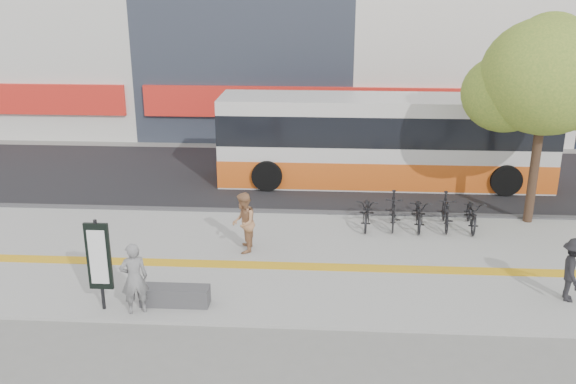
# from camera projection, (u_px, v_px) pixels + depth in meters

# --- Properties ---
(ground) EXTENTS (120.00, 120.00, 0.00)m
(ground) POSITION_uv_depth(u_px,v_px,m) (290.00, 287.00, 15.61)
(ground) COLOR slate
(ground) RESTS_ON ground
(sidewalk) EXTENTS (40.00, 7.00, 0.08)m
(sidewalk) POSITION_uv_depth(u_px,v_px,m) (293.00, 259.00, 17.01)
(sidewalk) COLOR gray
(sidewalk) RESTS_ON ground
(tactile_strip) EXTENTS (40.00, 0.45, 0.01)m
(tactile_strip) POSITION_uv_depth(u_px,v_px,m) (292.00, 266.00, 16.52)
(tactile_strip) COLOR gold
(tactile_strip) RESTS_ON sidewalk
(street) EXTENTS (40.00, 8.00, 0.06)m
(street) POSITION_uv_depth(u_px,v_px,m) (304.00, 177.00, 24.09)
(street) COLOR black
(street) RESTS_ON ground
(curb) EXTENTS (40.00, 0.25, 0.14)m
(curb) POSITION_uv_depth(u_px,v_px,m) (299.00, 213.00, 20.30)
(curb) COLOR #39383B
(curb) RESTS_ON ground
(bench) EXTENTS (1.60, 0.45, 0.45)m
(bench) POSITION_uv_depth(u_px,v_px,m) (175.00, 296.00, 14.53)
(bench) COLOR #39383B
(bench) RESTS_ON sidewalk
(signboard) EXTENTS (0.55, 0.10, 2.20)m
(signboard) POSITION_uv_depth(u_px,v_px,m) (99.00, 258.00, 13.99)
(signboard) COLOR black
(signboard) RESTS_ON sidewalk
(street_tree) EXTENTS (4.40, 3.80, 6.31)m
(street_tree) POSITION_uv_depth(u_px,v_px,m) (544.00, 79.00, 18.27)
(street_tree) COLOR #342417
(street_tree) RESTS_ON sidewalk
(bus) EXTENTS (12.00, 2.85, 3.20)m
(bus) POSITION_uv_depth(u_px,v_px,m) (384.00, 143.00, 22.95)
(bus) COLOR silver
(bus) RESTS_ON street
(bicycle_row) EXTENTS (3.96, 1.88, 1.06)m
(bicycle_row) POSITION_uv_depth(u_px,v_px,m) (419.00, 212.00, 18.97)
(bicycle_row) COLOR black
(bicycle_row) RESTS_ON sidewalk
(seated_woman) EXTENTS (0.73, 0.62, 1.70)m
(seated_woman) POSITION_uv_depth(u_px,v_px,m) (134.00, 278.00, 13.99)
(seated_woman) COLOR black
(seated_woman) RESTS_ON sidewalk
(pedestrian_tan) EXTENTS (0.68, 0.85, 1.70)m
(pedestrian_tan) POSITION_uv_depth(u_px,v_px,m) (243.00, 223.00, 17.17)
(pedestrian_tan) COLOR #AA7650
(pedestrian_tan) RESTS_ON sidewalk
(pedestrian_dark) EXTENTS (0.77, 1.10, 1.55)m
(pedestrian_dark) POSITION_uv_depth(u_px,v_px,m) (573.00, 270.00, 14.56)
(pedestrian_dark) COLOR black
(pedestrian_dark) RESTS_ON sidewalk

